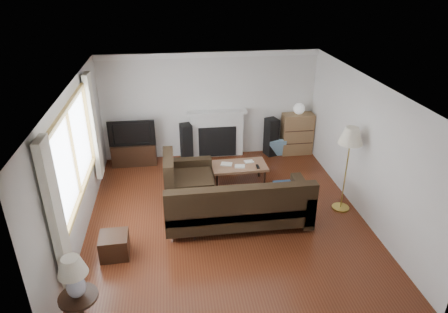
{
  "coord_description": "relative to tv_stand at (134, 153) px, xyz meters",
  "views": [
    {
      "loc": [
        -0.88,
        -6.13,
        4.24
      ],
      "look_at": [
        0.0,
        0.3,
        1.1
      ],
      "focal_mm": 32.0,
      "sensor_mm": 36.0,
      "label": 1
    }
  ],
  "objects": [
    {
      "name": "room",
      "position": [
        1.81,
        -2.49,
        1.0
      ],
      "size": [
        5.1,
        5.6,
        2.54
      ],
      "color": "#552412",
      "rests_on": "ground"
    },
    {
      "name": "window",
      "position": [
        -0.64,
        -2.69,
        1.3
      ],
      "size": [
        0.12,
        2.74,
        1.54
      ],
      "primitive_type": "cube",
      "color": "olive",
      "rests_on": "room"
    },
    {
      "name": "curtain_near",
      "position": [
        -0.59,
        -4.21,
        1.15
      ],
      "size": [
        0.1,
        0.35,
        2.1
      ],
      "primitive_type": "cube",
      "color": "silver",
      "rests_on": "room"
    },
    {
      "name": "curtain_far",
      "position": [
        -0.59,
        -1.17,
        1.15
      ],
      "size": [
        0.1,
        0.35,
        2.1
      ],
      "primitive_type": "cube",
      "color": "silver",
      "rests_on": "room"
    },
    {
      "name": "fireplace",
      "position": [
        1.96,
        0.15,
        0.32
      ],
      "size": [
        1.4,
        0.26,
        1.15
      ],
      "primitive_type": "cube",
      "color": "white",
      "rests_on": "room"
    },
    {
      "name": "tv_stand",
      "position": [
        0.0,
        0.0,
        0.0
      ],
      "size": [
        1.01,
        0.45,
        0.5
      ],
      "primitive_type": "cube",
      "color": "black",
      "rests_on": "ground"
    },
    {
      "name": "television",
      "position": [
        0.0,
        0.0,
        0.55
      ],
      "size": [
        1.04,
        0.14,
        0.6
      ],
      "primitive_type": "imported",
      "color": "black",
      "rests_on": "tv_stand"
    },
    {
      "name": "speaker_left",
      "position": [
        1.22,
        0.06,
        0.19
      ],
      "size": [
        0.3,
        0.34,
        0.89
      ],
      "primitive_type": "cube",
      "rotation": [
        0.0,
        0.0,
        0.22
      ],
      "color": "black",
      "rests_on": "ground"
    },
    {
      "name": "speaker_right",
      "position": [
        3.28,
        0.04,
        0.21
      ],
      "size": [
        0.34,
        0.37,
        0.92
      ],
      "primitive_type": "cube",
      "rotation": [
        0.0,
        0.0,
        0.3
      ],
      "color": "black",
      "rests_on": "ground"
    },
    {
      "name": "bookshelf",
      "position": [
        3.91,
        0.04,
        0.26
      ],
      "size": [
        0.74,
        0.35,
        1.02
      ],
      "primitive_type": "cube",
      "color": "brown",
      "rests_on": "ground"
    },
    {
      "name": "globe_lamp",
      "position": [
        3.91,
        0.04,
        0.9
      ],
      "size": [
        0.27,
        0.27,
        0.27
      ],
      "primitive_type": "sphere",
      "color": "white",
      "rests_on": "bookshelf"
    },
    {
      "name": "sectional_sofa",
      "position": [
        1.99,
        -2.72,
        0.2
      ],
      "size": [
        2.77,
        2.03,
        0.9
      ],
      "primitive_type": "cube",
      "color": "black",
      "rests_on": "ground"
    },
    {
      "name": "coffee_table",
      "position": [
        2.26,
        -1.29,
        -0.03
      ],
      "size": [
        1.16,
        0.65,
        0.45
      ],
      "primitive_type": "cube",
      "rotation": [
        0.0,
        0.0,
        0.02
      ],
      "color": "brown",
      "rests_on": "ground"
    },
    {
      "name": "footstool",
      "position": [
        -0.11,
        -3.32,
        -0.06
      ],
      "size": [
        0.46,
        0.46,
        0.38
      ],
      "primitive_type": "cube",
      "rotation": [
        0.0,
        0.0,
        0.03
      ],
      "color": "black",
      "rests_on": "ground"
    },
    {
      "name": "floor_lamp",
      "position": [
        4.03,
        -2.51,
        0.58
      ],
      "size": [
        0.43,
        0.43,
        1.67
      ],
      "primitive_type": "cube",
      "rotation": [
        0.0,
        0.0,
        0.0
      ],
      "color": "gold",
      "rests_on": "ground"
    },
    {
      "name": "table_lamp",
      "position": [
        -0.34,
        -4.79,
        0.63
      ],
      "size": [
        0.36,
        0.36,
        0.58
      ],
      "primitive_type": "cube",
      "color": "silver",
      "rests_on": "side_table"
    }
  ]
}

